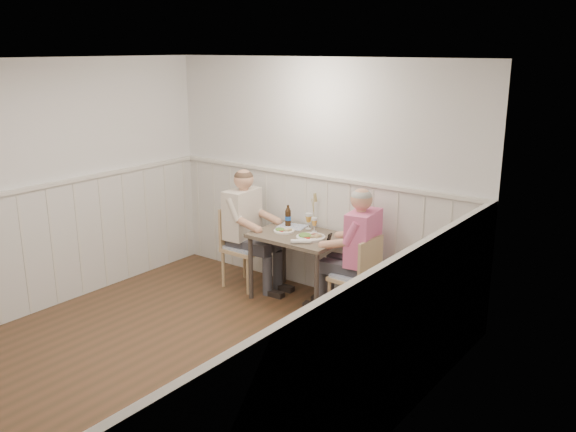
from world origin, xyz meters
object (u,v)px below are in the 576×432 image
object	(u,v)px
grass_vase	(313,211)
dining_table	(299,243)
chair_right	(359,275)
chair_left	(242,243)
man_in_pink	(358,262)
beer_bottle	(288,217)
diner_cream	(246,237)

from	to	relation	value
grass_vase	dining_table	bearing A→B (deg)	-82.95
chair_right	grass_vase	xyz separation A→B (m)	(-0.81, 0.34, 0.46)
chair_left	grass_vase	xyz separation A→B (m)	(0.75, 0.35, 0.43)
chair_left	dining_table	bearing A→B (deg)	3.27
chair_right	man_in_pink	distance (m)	0.13
chair_left	man_in_pink	distance (m)	1.51
chair_left	man_in_pink	bearing A→B (deg)	3.15
dining_table	beer_bottle	distance (m)	0.40
chair_left	diner_cream	size ratio (longest dim) A/B	0.66
chair_right	chair_left	size ratio (longest dim) A/B	0.94
grass_vase	chair_right	bearing A→B (deg)	-23.02
dining_table	grass_vase	bearing A→B (deg)	97.05
chair_left	man_in_pink	world-z (taller)	man_in_pink
dining_table	beer_bottle	size ratio (longest dim) A/B	4.01
beer_bottle	grass_vase	distance (m)	0.29
man_in_pink	grass_vase	bearing A→B (deg)	160.26
chair_left	diner_cream	world-z (taller)	diner_cream
chair_left	grass_vase	size ratio (longest dim) A/B	2.22
chair_right	beer_bottle	xyz separation A→B (m)	(-1.05, 0.21, 0.38)
chair_right	man_in_pink	size ratio (longest dim) A/B	0.64
dining_table	chair_left	world-z (taller)	chair_left
dining_table	chair_left	xyz separation A→B (m)	(-0.78, -0.04, -0.15)
dining_table	grass_vase	distance (m)	0.42
chair_left	man_in_pink	xyz separation A→B (m)	(1.50, 0.08, 0.07)
chair_right	man_in_pink	bearing A→B (deg)	124.85
diner_cream	beer_bottle	bearing A→B (deg)	25.11
dining_table	chair_right	distance (m)	0.79
diner_cream	beer_bottle	world-z (taller)	diner_cream
chair_right	beer_bottle	distance (m)	1.14
diner_cream	chair_left	bearing A→B (deg)	-163.70
chair_left	diner_cream	xyz separation A→B (m)	(0.05, 0.01, 0.08)
man_in_pink	diner_cream	xyz separation A→B (m)	(-1.46, -0.07, 0.01)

